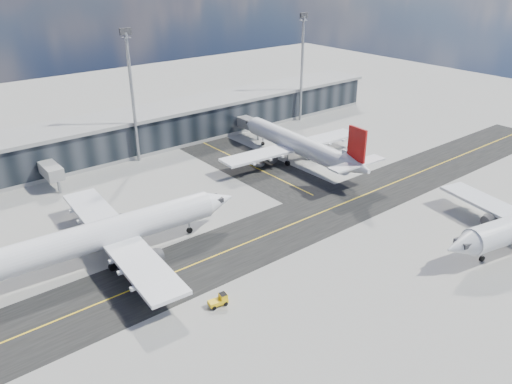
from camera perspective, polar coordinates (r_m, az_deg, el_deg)
ground at (r=80.04m, az=2.39°, el=-6.30°), size 300.00×300.00×0.00m
taxiway_lanes at (r=89.38m, az=-0.20°, el=-2.66°), size 180.00×63.00×0.03m
terminal_concourse at (r=121.37m, az=-14.84°, el=6.25°), size 152.00×19.80×8.80m
floodlight_masts at (r=112.10m, az=-13.99°, el=10.96°), size 102.50×0.70×28.90m
airliner_af at (r=78.04m, az=-16.92°, el=-4.65°), size 44.74×38.15×13.25m
airliner_redtail at (r=111.67m, az=4.84°, el=5.43°), size 36.47×42.78×12.67m
baggage_tug at (r=67.58m, az=-4.18°, el=-12.21°), size 2.71×1.64×1.60m
service_van at (r=111.20m, az=-0.04°, el=3.50°), size 2.32×4.82×1.32m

